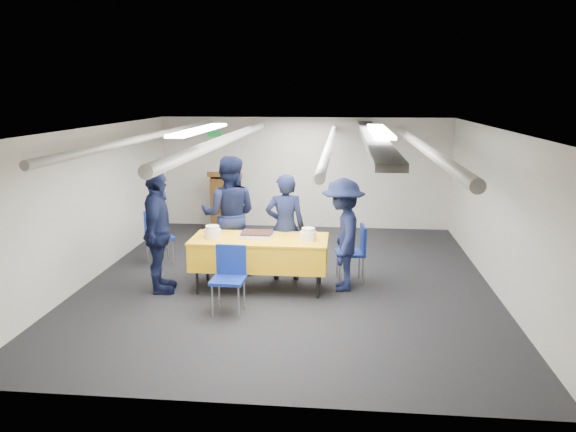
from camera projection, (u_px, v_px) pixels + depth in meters
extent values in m
plane|color=black|center=(289.00, 280.00, 8.57)|extent=(7.00, 7.00, 0.00)
cube|color=silver|center=(305.00, 173.00, 11.71)|extent=(6.00, 0.02, 2.30)
cube|color=silver|center=(95.00, 203.00, 8.61)|extent=(0.02, 7.00, 2.30)
cube|color=silver|center=(496.00, 211.00, 8.03)|extent=(0.02, 7.00, 2.30)
cube|color=white|center=(289.00, 129.00, 8.07)|extent=(6.00, 7.00, 0.02)
cylinder|color=silver|center=(154.00, 136.00, 8.29)|extent=(0.10, 6.90, 0.10)
cylinder|color=silver|center=(227.00, 139.00, 8.19)|extent=(0.14, 6.90, 0.14)
cylinder|color=silver|center=(330.00, 143.00, 8.05)|extent=(0.10, 6.90, 0.10)
cylinder|color=silver|center=(422.00, 146.00, 7.93)|extent=(0.14, 6.90, 0.14)
cube|color=gray|center=(372.00, 136.00, 7.97)|extent=(0.28, 6.90, 0.08)
cube|color=white|center=(200.00, 130.00, 8.20)|extent=(0.25, 2.60, 0.04)
cube|color=white|center=(380.00, 131.00, 7.95)|extent=(0.25, 2.60, 0.04)
cube|color=#0C591E|center=(214.00, 134.00, 11.70)|extent=(0.30, 0.04, 0.12)
cylinder|color=black|center=(197.00, 282.00, 7.94)|extent=(0.04, 0.04, 0.36)
cylinder|color=black|center=(318.00, 286.00, 7.77)|extent=(0.04, 0.04, 0.36)
cylinder|color=black|center=(207.00, 269.00, 8.53)|extent=(0.04, 0.04, 0.36)
cylinder|color=black|center=(320.00, 272.00, 8.37)|extent=(0.04, 0.04, 0.36)
cube|color=yellow|center=(260.00, 253.00, 8.07)|extent=(1.93, 0.83, 0.39)
cube|color=yellow|center=(260.00, 239.00, 8.03)|extent=(1.95, 0.85, 0.03)
cube|color=white|center=(257.00, 235.00, 8.07)|extent=(0.45, 0.36, 0.05)
cube|color=black|center=(257.00, 233.00, 8.06)|extent=(0.43, 0.34, 0.02)
sphere|color=navy|center=(241.00, 235.00, 7.92)|extent=(0.04, 0.04, 0.04)
sphere|color=navy|center=(245.00, 230.00, 8.23)|extent=(0.04, 0.04, 0.04)
sphere|color=navy|center=(248.00, 235.00, 7.91)|extent=(0.04, 0.04, 0.04)
sphere|color=navy|center=(252.00, 230.00, 8.23)|extent=(0.04, 0.04, 0.04)
sphere|color=navy|center=(255.00, 235.00, 7.90)|extent=(0.04, 0.04, 0.04)
sphere|color=navy|center=(259.00, 230.00, 8.22)|extent=(0.04, 0.04, 0.04)
sphere|color=navy|center=(262.00, 235.00, 7.89)|extent=(0.04, 0.04, 0.04)
sphere|color=navy|center=(265.00, 230.00, 8.21)|extent=(0.04, 0.04, 0.04)
sphere|color=navy|center=(269.00, 236.00, 7.89)|extent=(0.04, 0.04, 0.04)
sphere|color=navy|center=(272.00, 230.00, 8.20)|extent=(0.04, 0.04, 0.04)
sphere|color=navy|center=(241.00, 234.00, 8.00)|extent=(0.04, 0.04, 0.04)
sphere|color=navy|center=(271.00, 234.00, 7.96)|extent=(0.04, 0.04, 0.04)
sphere|color=navy|center=(242.00, 232.00, 8.08)|extent=(0.04, 0.04, 0.04)
sphere|color=navy|center=(272.00, 233.00, 8.04)|extent=(0.04, 0.04, 0.04)
sphere|color=navy|center=(243.00, 231.00, 8.16)|extent=(0.04, 0.04, 0.04)
sphere|color=navy|center=(272.00, 232.00, 8.12)|extent=(0.04, 0.04, 0.04)
cylinder|color=white|center=(213.00, 233.00, 8.03)|extent=(0.24, 0.24, 0.13)
cylinder|color=white|center=(212.00, 227.00, 8.01)|extent=(0.19, 0.19, 0.05)
cylinder|color=white|center=(308.00, 236.00, 7.89)|extent=(0.22, 0.22, 0.13)
cylinder|color=white|center=(308.00, 230.00, 7.87)|extent=(0.18, 0.18, 0.05)
cube|color=brown|center=(226.00, 204.00, 11.57)|extent=(0.55, 0.45, 1.10)
cube|color=brown|center=(225.00, 175.00, 11.41)|extent=(0.62, 0.53, 0.21)
cylinder|color=gold|center=(223.00, 199.00, 11.30)|extent=(0.28, 0.02, 0.28)
cylinder|color=gray|center=(212.00, 301.00, 7.11)|extent=(0.02, 0.02, 0.43)
cylinder|color=gray|center=(239.00, 303.00, 7.07)|extent=(0.02, 0.02, 0.43)
cylinder|color=gray|center=(219.00, 292.00, 7.44)|extent=(0.02, 0.02, 0.43)
cylinder|color=gray|center=(244.00, 293.00, 7.40)|extent=(0.02, 0.02, 0.43)
cube|color=navy|center=(228.00, 280.00, 7.20)|extent=(0.44, 0.44, 0.04)
cube|color=navy|center=(231.00, 259.00, 7.34)|extent=(0.40, 0.05, 0.40)
cylinder|color=gray|center=(337.00, 265.00, 8.63)|extent=(0.02, 0.02, 0.43)
cylinder|color=gray|center=(340.00, 271.00, 8.30)|extent=(0.02, 0.02, 0.43)
cylinder|color=gray|center=(359.00, 264.00, 8.64)|extent=(0.02, 0.02, 0.43)
cylinder|color=gray|center=(363.00, 271.00, 8.30)|extent=(0.02, 0.02, 0.43)
cube|color=navy|center=(350.00, 253.00, 8.41)|extent=(0.47, 0.47, 0.04)
cube|color=navy|center=(363.00, 239.00, 8.37)|extent=(0.09, 0.40, 0.40)
cylinder|color=gray|center=(153.00, 255.00, 9.15)|extent=(0.02, 0.02, 0.43)
cylinder|color=gray|center=(173.00, 252.00, 9.30)|extent=(0.02, 0.02, 0.43)
cylinder|color=gray|center=(148.00, 250.00, 9.44)|extent=(0.02, 0.02, 0.43)
cylinder|color=gray|center=(168.00, 247.00, 9.59)|extent=(0.02, 0.02, 0.43)
cube|color=navy|center=(160.00, 237.00, 9.32)|extent=(0.58, 0.58, 0.04)
cube|color=navy|center=(156.00, 222.00, 9.44)|extent=(0.36, 0.25, 0.40)
imported|color=black|center=(285.00, 227.00, 8.47)|extent=(0.64, 0.46, 1.63)
imported|color=black|center=(229.00, 215.00, 8.79)|extent=(0.93, 0.74, 1.85)
imported|color=black|center=(158.00, 232.00, 7.90)|extent=(0.60, 1.09, 1.76)
imported|color=black|center=(343.00, 235.00, 8.02)|extent=(0.61, 1.06, 1.63)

